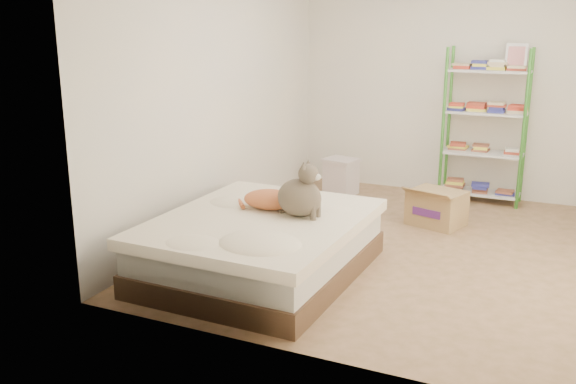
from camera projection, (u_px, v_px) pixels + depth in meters
The scene contains 7 objects.
room at pixel (419, 104), 5.39m from camera, with size 3.81×4.21×2.61m.
bed at pixel (261, 245), 5.14m from camera, with size 1.53×1.90×0.48m.
orange_cat at pixel (271, 197), 5.25m from camera, with size 0.53×0.29×0.21m, color #D17C45, non-canonical shape.
grey_cat at pixel (299, 190), 5.04m from camera, with size 0.32×0.39×0.44m, color #6B604A, non-canonical shape.
shelf_unit at pixel (485, 125), 7.03m from camera, with size 0.88×0.36×1.74m.
cardboard_box at pixel (437, 208), 6.37m from camera, with size 0.59×0.60×0.41m.
white_bin at pixel (341, 176), 7.49m from camera, with size 0.43×0.39×0.42m.
Camera 1 is at (1.26, -5.36, 2.00)m, focal length 40.00 mm.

